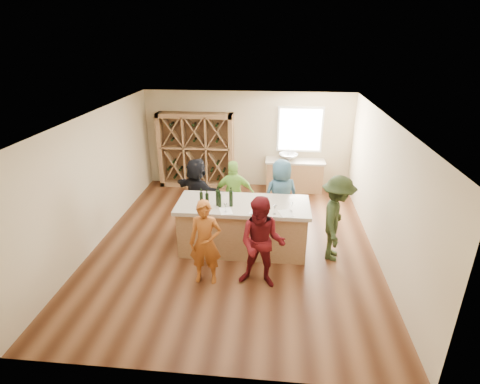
# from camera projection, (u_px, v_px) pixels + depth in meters

# --- Properties ---
(floor) EXTENTS (6.00, 7.00, 0.10)m
(floor) POSITION_uv_depth(u_px,v_px,m) (235.00, 245.00, 8.33)
(floor) COLOR #56311B
(floor) RESTS_ON ground
(ceiling) EXTENTS (6.00, 7.00, 0.10)m
(ceiling) POSITION_uv_depth(u_px,v_px,m) (234.00, 115.00, 7.18)
(ceiling) COLOR white
(ceiling) RESTS_ON ground
(wall_back) EXTENTS (6.00, 0.10, 2.80)m
(wall_back) POSITION_uv_depth(u_px,v_px,m) (248.00, 139.00, 11.00)
(wall_back) COLOR beige
(wall_back) RESTS_ON ground
(wall_front) EXTENTS (6.00, 0.10, 2.80)m
(wall_front) POSITION_uv_depth(u_px,v_px,m) (201.00, 295.00, 4.51)
(wall_front) COLOR beige
(wall_front) RESTS_ON ground
(wall_left) EXTENTS (0.10, 7.00, 2.80)m
(wall_left) POSITION_uv_depth(u_px,v_px,m) (93.00, 179.00, 8.03)
(wall_left) COLOR beige
(wall_left) RESTS_ON ground
(wall_right) EXTENTS (0.10, 7.00, 2.80)m
(wall_right) POSITION_uv_depth(u_px,v_px,m) (386.00, 190.00, 7.48)
(wall_right) COLOR beige
(wall_right) RESTS_ON ground
(window_frame) EXTENTS (1.30, 0.06, 1.30)m
(window_frame) POSITION_uv_depth(u_px,v_px,m) (300.00, 130.00, 10.66)
(window_frame) COLOR white
(window_frame) RESTS_ON wall_back
(window_pane) EXTENTS (1.18, 0.01, 1.18)m
(window_pane) POSITION_uv_depth(u_px,v_px,m) (300.00, 130.00, 10.62)
(window_pane) COLOR white
(window_pane) RESTS_ON wall_back
(wine_rack) EXTENTS (2.20, 0.45, 2.20)m
(wine_rack) POSITION_uv_depth(u_px,v_px,m) (196.00, 151.00, 11.00)
(wine_rack) COLOR #956D47
(wine_rack) RESTS_ON floor
(back_counter_base) EXTENTS (1.60, 0.58, 0.86)m
(back_counter_base) POSITION_uv_depth(u_px,v_px,m) (294.00, 176.00, 10.94)
(back_counter_base) COLOR #956D47
(back_counter_base) RESTS_ON floor
(back_counter_top) EXTENTS (1.70, 0.62, 0.06)m
(back_counter_top) POSITION_uv_depth(u_px,v_px,m) (295.00, 161.00, 10.76)
(back_counter_top) COLOR #AC9F8D
(back_counter_top) RESTS_ON back_counter_base
(sink) EXTENTS (0.54, 0.54, 0.19)m
(sink) POSITION_uv_depth(u_px,v_px,m) (288.00, 157.00, 10.73)
(sink) COLOR silver
(sink) RESTS_ON back_counter_top
(faucet) EXTENTS (0.02, 0.02, 0.30)m
(faucet) POSITION_uv_depth(u_px,v_px,m) (288.00, 153.00, 10.87)
(faucet) COLOR silver
(faucet) RESTS_ON back_counter_top
(tasting_counter_base) EXTENTS (2.60, 1.00, 1.00)m
(tasting_counter_base) POSITION_uv_depth(u_px,v_px,m) (243.00, 228.00, 7.89)
(tasting_counter_base) COLOR #956D47
(tasting_counter_base) RESTS_ON floor
(tasting_counter_top) EXTENTS (2.72, 1.12, 0.08)m
(tasting_counter_top) POSITION_uv_depth(u_px,v_px,m) (243.00, 205.00, 7.68)
(tasting_counter_top) COLOR #AC9F8D
(tasting_counter_top) RESTS_ON tasting_counter_base
(wine_bottle_a) EXTENTS (0.09, 0.09, 0.29)m
(wine_bottle_a) POSITION_uv_depth(u_px,v_px,m) (201.00, 199.00, 7.51)
(wine_bottle_a) COLOR black
(wine_bottle_a) RESTS_ON tasting_counter_top
(wine_bottle_b) EXTENTS (0.07, 0.07, 0.29)m
(wine_bottle_b) POSITION_uv_depth(u_px,v_px,m) (207.00, 200.00, 7.46)
(wine_bottle_b) COLOR black
(wine_bottle_b) RESTS_ON tasting_counter_top
(wine_bottle_c) EXTENTS (0.10, 0.10, 0.32)m
(wine_bottle_c) POSITION_uv_depth(u_px,v_px,m) (218.00, 198.00, 7.52)
(wine_bottle_c) COLOR black
(wine_bottle_c) RESTS_ON tasting_counter_top
(wine_bottle_d) EXTENTS (0.09, 0.09, 0.28)m
(wine_bottle_d) POSITION_uv_depth(u_px,v_px,m) (220.00, 200.00, 7.47)
(wine_bottle_d) COLOR black
(wine_bottle_d) RESTS_ON tasting_counter_top
(wine_bottle_e) EXTENTS (0.09, 0.09, 0.32)m
(wine_bottle_e) POSITION_uv_depth(u_px,v_px,m) (231.00, 199.00, 7.48)
(wine_bottle_e) COLOR black
(wine_bottle_e) RESTS_ON tasting_counter_top
(wine_glass_a) EXTENTS (0.08, 0.08, 0.17)m
(wine_glass_a) POSITION_uv_depth(u_px,v_px,m) (226.00, 208.00, 7.26)
(wine_glass_a) COLOR white
(wine_glass_a) RESTS_ON tasting_counter_top
(wine_glass_b) EXTENTS (0.08, 0.08, 0.20)m
(wine_glass_b) POSITION_uv_depth(u_px,v_px,m) (253.00, 210.00, 7.16)
(wine_glass_b) COLOR white
(wine_glass_b) RESTS_ON tasting_counter_top
(wine_glass_c) EXTENTS (0.08, 0.08, 0.19)m
(wine_glass_c) POSITION_uv_depth(u_px,v_px,m) (275.00, 209.00, 7.18)
(wine_glass_c) COLOR white
(wine_glass_c) RESTS_ON tasting_counter_top
(wine_glass_d) EXTENTS (0.08, 0.08, 0.20)m
(wine_glass_d) POSITION_uv_depth(u_px,v_px,m) (262.00, 204.00, 7.42)
(wine_glass_d) COLOR white
(wine_glass_d) RESTS_ON tasting_counter_top
(wine_glass_e) EXTENTS (0.09, 0.09, 0.19)m
(wine_glass_e) POSITION_uv_depth(u_px,v_px,m) (291.00, 207.00, 7.28)
(wine_glass_e) COLOR white
(wine_glass_e) RESTS_ON tasting_counter_top
(tasting_menu_a) EXTENTS (0.31, 0.37, 0.00)m
(tasting_menu_a) POSITION_uv_depth(u_px,v_px,m) (226.00, 211.00, 7.33)
(tasting_menu_a) COLOR white
(tasting_menu_a) RESTS_ON tasting_counter_top
(tasting_menu_b) EXTENTS (0.26, 0.32, 0.00)m
(tasting_menu_b) POSITION_uv_depth(u_px,v_px,m) (256.00, 211.00, 7.32)
(tasting_menu_b) COLOR white
(tasting_menu_b) RESTS_ON tasting_counter_top
(tasting_menu_c) EXTENTS (0.34, 0.40, 0.00)m
(tasting_menu_c) POSITION_uv_depth(u_px,v_px,m) (286.00, 213.00, 7.24)
(tasting_menu_c) COLOR white
(tasting_menu_c) RESTS_ON tasting_counter_top
(person_near_left) EXTENTS (0.59, 0.44, 1.63)m
(person_near_left) POSITION_uv_depth(u_px,v_px,m) (205.00, 243.00, 6.75)
(person_near_left) COLOR #994C19
(person_near_left) RESTS_ON floor
(person_near_right) EXTENTS (0.91, 0.58, 1.75)m
(person_near_right) POSITION_uv_depth(u_px,v_px,m) (262.00, 243.00, 6.61)
(person_near_right) COLOR #590F14
(person_near_right) RESTS_ON floor
(person_server) EXTENTS (0.76, 1.24, 1.79)m
(person_server) POSITION_uv_depth(u_px,v_px,m) (336.00, 219.00, 7.44)
(person_server) COLOR #263319
(person_server) RESTS_ON floor
(person_far_mid) EXTENTS (1.01, 0.61, 1.64)m
(person_far_mid) POSITION_uv_depth(u_px,v_px,m) (234.00, 194.00, 8.74)
(person_far_mid) COLOR #8CC64C
(person_far_mid) RESTS_ON floor
(person_far_right) EXTENTS (0.98, 0.82, 1.71)m
(person_far_right) POSITION_uv_depth(u_px,v_px,m) (281.00, 196.00, 8.58)
(person_far_right) COLOR #335972
(person_far_right) RESTS_ON floor
(person_far_left) EXTENTS (1.62, 1.29, 1.68)m
(person_far_left) POSITION_uv_depth(u_px,v_px,m) (197.00, 193.00, 8.79)
(person_far_left) COLOR black
(person_far_left) RESTS_ON floor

